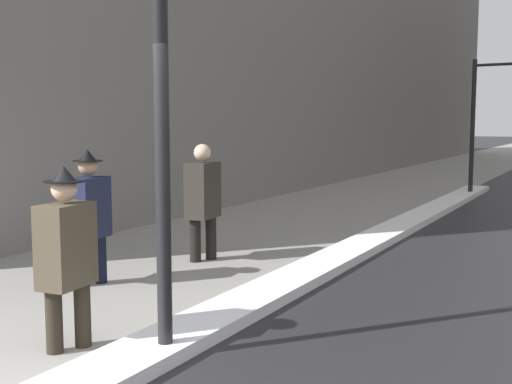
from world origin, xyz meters
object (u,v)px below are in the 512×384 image
Objects in this scene: traffic_light_near at (503,98)px; pedestrian_nearside at (203,197)px; pedestrian_trailing at (66,251)px; pedestrian_in_glasses at (89,212)px.

pedestrian_nearside is (-2.42, -9.63, -1.58)m from traffic_light_near.
pedestrian_in_glasses is (-1.35, 1.69, 0.02)m from pedestrian_trailing.
pedestrian_trailing is at bearing 8.73° from pedestrian_nearside.
pedestrian_trailing is (-1.49, -13.04, -1.63)m from traffic_light_near.
pedestrian_trailing is 0.97× the size of pedestrian_nearside.
traffic_light_near is 2.22× the size of pedestrian_trailing.
pedestrian_nearside is (0.42, 1.72, 0.02)m from pedestrian_in_glasses.
pedestrian_trailing is 3.54m from pedestrian_nearside.
pedestrian_nearside is at bearing -99.65° from traffic_light_near.
pedestrian_trailing is 2.17m from pedestrian_in_glasses.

